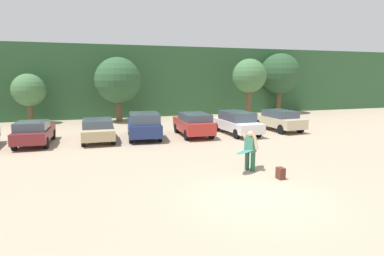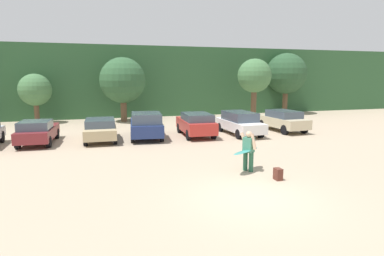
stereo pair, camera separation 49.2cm
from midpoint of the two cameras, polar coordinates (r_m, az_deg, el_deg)
name	(u,v)px [view 2 (the right image)]	position (r m, az deg, el deg)	size (l,w,h in m)	color
ground_plane	(253,198)	(10.98, 11.91, -11.93)	(120.00, 120.00, 0.00)	tan
hillside_ridge	(139,81)	(37.48, -8.91, 8.20)	(108.00, 12.00, 6.80)	#2D5633
tree_center_left	(35,90)	(29.73, -25.49, 6.05)	(2.64, 2.64, 4.14)	brown
tree_far_right	(123,81)	(28.56, -11.61, 8.19)	(3.91, 3.91, 5.53)	brown
tree_right	(254,76)	(30.68, 11.39, 8.91)	(3.11, 3.11, 5.52)	brown
tree_left	(286,74)	(35.79, 16.64, 9.13)	(4.23, 4.23, 6.31)	brown
parked_car_maroon	(38,131)	(20.75, -24.94, -0.56)	(1.95, 4.22, 1.41)	maroon
parked_car_tan	(100,129)	(20.48, -15.18, -0.14)	(1.95, 4.09, 1.35)	tan
parked_car_navy	(146,125)	(20.70, -7.41, 0.56)	(2.39, 4.64, 1.68)	navy
parked_car_red	(196,124)	(21.30, 1.36, 0.78)	(1.99, 4.31, 1.54)	#B72D28
parked_car_white	(240,122)	(22.16, 9.02, 0.96)	(1.85, 4.55, 1.55)	white
parked_car_champagne	(283,120)	(24.26, 16.28, 1.37)	(2.01, 4.31, 1.49)	beige
person_adult	(249,149)	(13.63, 10.96, -3.60)	(0.51, 0.78, 1.68)	#26593F
surfboard_teal	(246,151)	(13.55, 10.51, -4.02)	(1.74, 1.43, 0.16)	teal
backpack_dropped	(278,174)	(12.91, 15.99, -7.82)	(0.24, 0.34, 0.45)	#592D23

